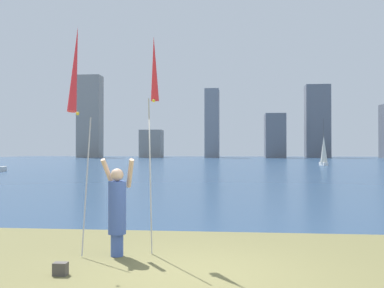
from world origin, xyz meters
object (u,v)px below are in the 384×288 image
bag (60,269)px  person (117,208)px  kite_flag_right (154,74)px  sailboat_4 (324,151)px  kite_flag_left (75,73)px

bag → person: bearing=68.2°
kite_flag_right → bag: (-1.14, -1.78, -3.31)m
kite_flag_right → sailboat_4: 49.55m
person → sailboat_4: sailboat_4 is taller
kite_flag_left → sailboat_4: (13.14, 49.03, -1.52)m
person → sailboat_4: 50.10m
kite_flag_right → kite_flag_left: bearing=-141.2°
kite_flag_right → bag: size_ratio=19.29×
kite_flag_left → bag: bearing=-85.3°
sailboat_4 → kite_flag_right: bearing=-103.9°
bag → kite_flag_left: bearing=94.7°
sailboat_4 → bag: bearing=-104.7°
kite_flag_left → kite_flag_right: bearing=38.8°
kite_flag_left → sailboat_4: 50.79m
person → bag: (-0.54, -1.35, -0.78)m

